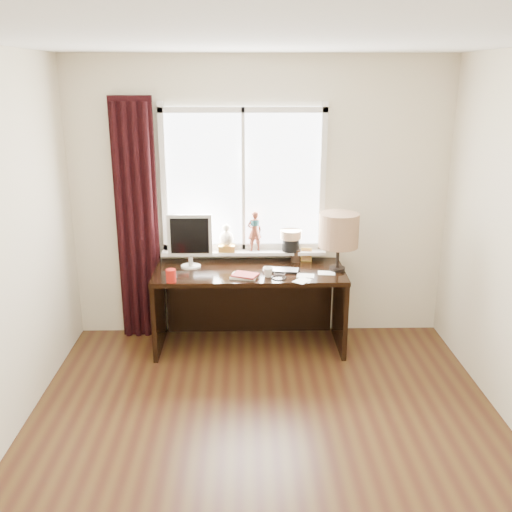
{
  "coord_description": "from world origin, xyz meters",
  "views": [
    {
      "loc": [
        -0.14,
        -3.2,
        2.4
      ],
      "look_at": [
        -0.05,
        1.25,
        1.0
      ],
      "focal_mm": 40.0,
      "sensor_mm": 36.0,
      "label": 1
    }
  ],
  "objects_px": {
    "laptop": "(281,270)",
    "mug": "(268,272)",
    "desk": "(250,291)",
    "monitor": "(190,238)",
    "red_cup": "(171,276)",
    "table_lamp": "(339,231)"
  },
  "relations": [
    {
      "from": "table_lamp",
      "to": "mug",
      "type": "bearing_deg",
      "value": -165.81
    },
    {
      "from": "red_cup",
      "to": "table_lamp",
      "type": "bearing_deg",
      "value": 10.75
    },
    {
      "from": "laptop",
      "to": "mug",
      "type": "bearing_deg",
      "value": -123.18
    },
    {
      "from": "table_lamp",
      "to": "laptop",
      "type": "bearing_deg",
      "value": -177.46
    },
    {
      "from": "mug",
      "to": "table_lamp",
      "type": "bearing_deg",
      "value": 14.19
    },
    {
      "from": "laptop",
      "to": "desk",
      "type": "distance_m",
      "value": 0.41
    },
    {
      "from": "desk",
      "to": "table_lamp",
      "type": "relative_size",
      "value": 3.27
    },
    {
      "from": "mug",
      "to": "monitor",
      "type": "relative_size",
      "value": 0.18
    },
    {
      "from": "mug",
      "to": "desk",
      "type": "height_order",
      "value": "mug"
    },
    {
      "from": "monitor",
      "to": "desk",
      "type": "bearing_deg",
      "value": 0.69
    },
    {
      "from": "mug",
      "to": "table_lamp",
      "type": "relative_size",
      "value": 0.17
    },
    {
      "from": "red_cup",
      "to": "desk",
      "type": "xyz_separation_m",
      "value": [
        0.66,
        0.4,
        -0.3
      ]
    },
    {
      "from": "desk",
      "to": "table_lamp",
      "type": "distance_m",
      "value": 1.0
    },
    {
      "from": "red_cup",
      "to": "monitor",
      "type": "xyz_separation_m",
      "value": [
        0.13,
        0.39,
        0.22
      ]
    },
    {
      "from": "laptop",
      "to": "red_cup",
      "type": "xyz_separation_m",
      "value": [
        -0.94,
        -0.25,
        0.04
      ]
    },
    {
      "from": "table_lamp",
      "to": "desk",
      "type": "bearing_deg",
      "value": 171.11
    },
    {
      "from": "red_cup",
      "to": "monitor",
      "type": "height_order",
      "value": "monitor"
    },
    {
      "from": "red_cup",
      "to": "desk",
      "type": "height_order",
      "value": "red_cup"
    },
    {
      "from": "red_cup",
      "to": "desk",
      "type": "distance_m",
      "value": 0.83
    },
    {
      "from": "red_cup",
      "to": "table_lamp",
      "type": "relative_size",
      "value": 0.21
    },
    {
      "from": "mug",
      "to": "red_cup",
      "type": "distance_m",
      "value": 0.83
    },
    {
      "from": "laptop",
      "to": "monitor",
      "type": "relative_size",
      "value": 0.64
    }
  ]
}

